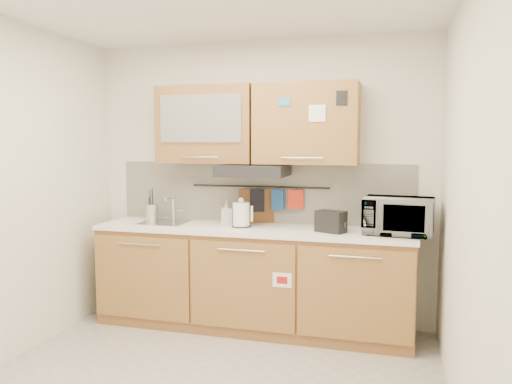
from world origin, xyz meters
The scene contains 18 objects.
wall_back centered at (0.00, 1.50, 1.30)m, with size 3.20×3.20×0.00m, color silver.
wall_right centered at (1.60, 0.00, 1.30)m, with size 3.00×3.00×0.00m, color silver.
base_cabinet centered at (0.00, 1.19, 0.41)m, with size 2.80×0.64×0.88m.
countertop centered at (0.00, 1.19, 0.90)m, with size 2.82×0.62×0.04m, color white.
backsplash centered at (0.00, 1.49, 1.20)m, with size 2.80×0.02×0.56m, color silver.
upper_cabinets centered at (0.00, 1.32, 1.83)m, with size 1.82×0.37×0.70m.
range_hood centered at (0.00, 1.25, 1.42)m, with size 0.60×0.46×0.10m, color black.
sink centered at (-0.85, 1.21, 0.92)m, with size 0.42×0.40×0.26m.
utensil_rail centered at (0.00, 1.45, 1.26)m, with size 0.02×0.02×1.30m, color black.
utensil_crock centered at (-1.05, 1.33, 1.00)m, with size 0.13×0.13×0.31m.
kettle centered at (-0.09, 1.18, 1.02)m, with size 0.20×0.18×0.26m.
toaster centered at (0.71, 1.13, 1.01)m, with size 0.27×0.23×0.18m.
microwave centered at (1.25, 1.18, 1.07)m, with size 0.55×0.37×0.30m, color #999999.
soap_bottle centered at (-0.28, 1.32, 1.03)m, with size 0.10×0.10×0.22m, color #999999.
cutting_board centered at (-0.02, 1.44, 1.03)m, with size 0.34×0.02×0.42m, color brown.
oven_mitt centered at (0.18, 1.44, 1.14)m, with size 0.12×0.03×0.19m, color navy.
dark_pouch centered at (-0.02, 1.44, 1.13)m, with size 0.14×0.04×0.21m, color black.
pot_holder centered at (0.35, 1.44, 1.15)m, with size 0.14×0.02×0.18m, color red.
Camera 1 is at (1.21, -3.01, 1.66)m, focal length 35.00 mm.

